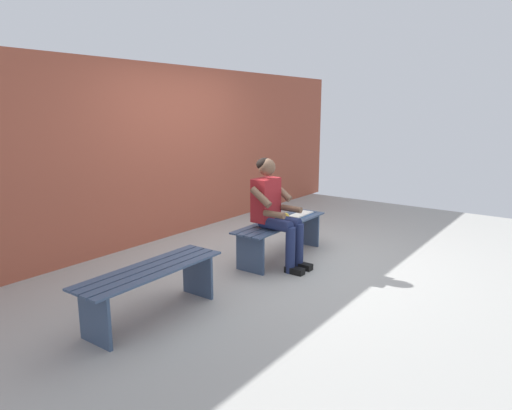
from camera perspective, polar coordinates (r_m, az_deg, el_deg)
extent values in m
cube|color=#9E9E99|center=(4.37, 6.75, -12.78)|extent=(10.00, 7.00, 0.04)
cube|color=#9E4C38|center=(6.31, -14.19, 6.21)|extent=(9.50, 0.24, 2.40)
cube|color=#384C6B|center=(5.61, 1.79, -1.97)|extent=(1.53, 0.12, 0.02)
cube|color=#384C6B|center=(5.56, 2.71, -2.12)|extent=(1.53, 0.12, 0.02)
cube|color=#384C6B|center=(5.50, 3.64, -2.28)|extent=(1.53, 0.12, 0.02)
cube|color=#384C6B|center=(5.45, 4.60, -2.44)|extent=(1.53, 0.12, 0.02)
cube|color=#384C6B|center=(6.12, 6.37, -3.05)|extent=(0.04, 0.37, 0.44)
cube|color=#384C6B|center=(5.08, -0.75, -6.16)|extent=(0.04, 0.37, 0.44)
cube|color=#384C6B|center=(4.17, -14.61, -7.41)|extent=(1.41, 0.12, 0.02)
cube|color=#384C6B|center=(4.09, -13.64, -7.74)|extent=(1.41, 0.12, 0.02)
cube|color=#384C6B|center=(4.02, -12.62, -8.08)|extent=(1.41, 0.12, 0.02)
cube|color=#384C6B|center=(3.94, -11.56, -8.42)|extent=(1.41, 0.12, 0.02)
cube|color=#384C6B|center=(4.51, -7.39, -8.68)|extent=(0.04, 0.37, 0.44)
cube|color=#384C6B|center=(3.81, -19.71, -13.35)|extent=(0.04, 0.37, 0.44)
cube|color=maroon|center=(5.23, 1.27, 0.69)|extent=(0.34, 0.20, 0.50)
sphere|color=brown|center=(5.16, 1.38, 4.82)|extent=(0.20, 0.20, 0.20)
ellipsoid|color=black|center=(5.18, 1.10, 5.17)|extent=(0.20, 0.19, 0.15)
cylinder|color=navy|center=(5.25, 3.60, -2.08)|extent=(0.13, 0.40, 0.13)
cylinder|color=navy|center=(5.11, 2.50, -2.48)|extent=(0.13, 0.40, 0.13)
cylinder|color=navy|center=(5.22, 5.41, -5.20)|extent=(0.11, 0.11, 0.53)
cube|color=black|center=(5.26, 5.93, -7.68)|extent=(0.10, 0.22, 0.07)
cylinder|color=navy|center=(5.07, 4.35, -5.69)|extent=(0.11, 0.11, 0.53)
cube|color=black|center=(5.12, 4.89, -8.24)|extent=(0.10, 0.22, 0.07)
cylinder|color=brown|center=(5.34, 3.27, 1.69)|extent=(0.08, 0.28, 0.23)
cylinder|color=brown|center=(5.27, 4.51, -0.48)|extent=(0.07, 0.26, 0.07)
cylinder|color=brown|center=(5.00, 0.63, 0.99)|extent=(0.08, 0.28, 0.23)
cylinder|color=brown|center=(4.98, 2.33, -1.20)|extent=(0.07, 0.26, 0.07)
sphere|color=gold|center=(5.60, 3.77, -1.45)|extent=(0.09, 0.09, 0.09)
cube|color=white|center=(5.95, 6.17, -1.01)|extent=(0.20, 0.15, 0.02)
cube|color=white|center=(5.77, 5.17, -1.39)|extent=(0.20, 0.15, 0.02)
cube|color=#1E478C|center=(5.86, 5.68, -1.29)|extent=(0.42, 0.17, 0.01)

